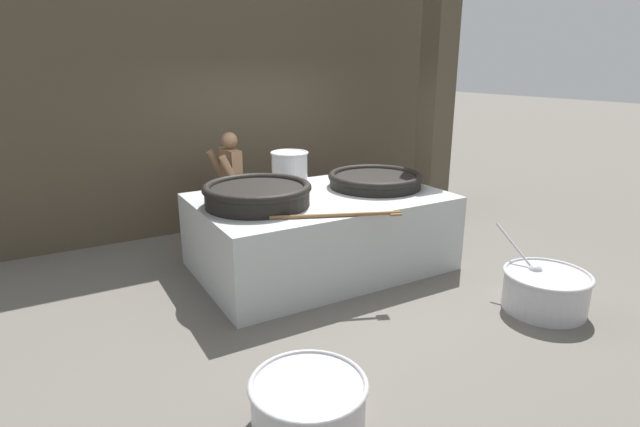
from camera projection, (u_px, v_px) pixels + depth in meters
name	position (u px, v px, depth m)	size (l,w,h in m)	color
ground_plane	(320.00, 266.00, 6.14)	(60.00, 60.00, 0.00)	#666059
back_wall	(246.00, 97.00, 7.44)	(7.55, 0.24, 3.81)	#4C4233
support_pillar	(436.00, 98.00, 7.35)	(0.38, 0.38, 3.81)	#4C4233
hearth_platform	(320.00, 231.00, 6.01)	(2.87, 1.87, 0.90)	#B2B7B7
giant_wok_near	(257.00, 194.00, 5.44)	(1.19, 1.19, 0.24)	black
giant_wok_far	(375.00, 179.00, 6.26)	(1.19, 1.19, 0.18)	black
stock_pot	(290.00, 167.00, 6.35)	(0.49, 0.49, 0.42)	silver
stirring_paddle	(342.00, 215.00, 5.05)	(1.28, 0.57, 0.04)	brown
cook	(231.00, 184.00, 6.72)	(0.36, 0.56, 1.53)	#8C6647
prep_bowl_vegetables	(545.00, 289.00, 4.99)	(0.85, 1.10, 0.74)	#B7B7BC
prep_bowl_meat	(308.00, 401.00, 3.40)	(0.82, 0.82, 0.34)	#B7B7BC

